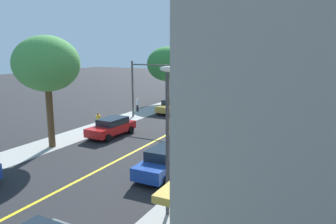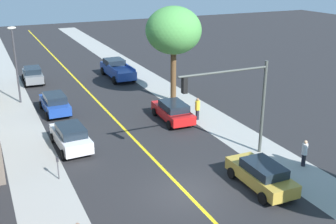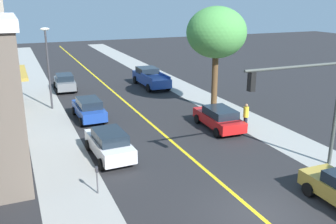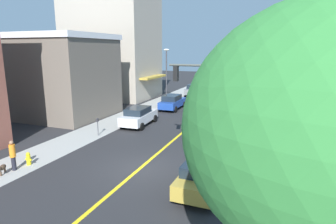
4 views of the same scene
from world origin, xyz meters
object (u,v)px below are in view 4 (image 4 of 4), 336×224
object	(u,v)px
blue_sedan_left_curb	(172,102)
grey_sedan_left_curb	(195,90)
traffic_light_mast	(236,93)
gold_sedan_right_curb	(204,173)
white_sedan_left_curb	(139,116)
parking_meter	(98,124)
street_lamp	(166,70)
red_sedan_right_curb	(238,120)
pedestrian_yellow_shirt	(261,122)
blue_pickup_truck	(255,94)
pedestrian_orange_shirt	(13,155)
small_dog	(2,168)
fire_hydrant	(28,159)
pedestrian_white_shirt	(293,176)
street_tree_left_near	(272,53)

from	to	relation	value
blue_sedan_left_curb	grey_sedan_left_curb	world-z (taller)	grey_sedan_left_curb
traffic_light_mast	gold_sedan_right_curb	xyz separation A→B (m)	(-0.78, -3.78, -3.32)
gold_sedan_right_curb	white_sedan_left_curb	bearing A→B (deg)	41.80
parking_meter	traffic_light_mast	distance (m)	11.11
street_lamp	red_sedan_right_curb	xyz separation A→B (m)	(10.13, -9.65, -3.25)
pedestrian_yellow_shirt	traffic_light_mast	bearing A→B (deg)	-81.78
blue_pickup_truck	gold_sedan_right_curb	bearing A→B (deg)	179.53
parking_meter	white_sedan_left_curb	world-z (taller)	white_sedan_left_curb
blue_pickup_truck	pedestrian_orange_shirt	xyz separation A→B (m)	(-10.48, -26.92, -0.03)
grey_sedan_left_curb	small_dog	world-z (taller)	grey_sedan_left_curb
fire_hydrant	street_lamp	bearing A→B (deg)	89.95
traffic_light_mast	pedestrian_white_shirt	world-z (taller)	traffic_light_mast
street_tree_left_near	gold_sedan_right_curb	distance (m)	16.72
street_lamp	red_sedan_right_curb	size ratio (longest dim) A/B	1.39
blue_pickup_truck	small_dog	world-z (taller)	blue_pickup_truck
parking_meter	pedestrian_orange_shirt	distance (m)	7.16
pedestrian_yellow_shirt	street_tree_left_near	bearing A→B (deg)	103.67
white_sedan_left_curb	street_lamp	bearing A→B (deg)	7.20
traffic_light_mast	white_sedan_left_curb	distance (m)	11.02
red_sedan_right_curb	white_sedan_left_curb	distance (m)	8.42
street_lamp	pedestrian_white_shirt	size ratio (longest dim) A/B	3.97
street_lamp	fire_hydrant	bearing A→B (deg)	-90.05
blue_pickup_truck	parking_meter	bearing A→B (deg)	153.37
fire_hydrant	blue_sedan_left_curb	size ratio (longest dim) A/B	0.17
street_tree_left_near	fire_hydrant	bearing A→B (deg)	-126.83
gold_sedan_right_curb	pedestrian_yellow_shirt	xyz separation A→B (m)	(1.90, 10.63, 0.13)
white_sedan_left_curb	traffic_light_mast	bearing A→B (deg)	-124.38
street_lamp	pedestrian_yellow_shirt	size ratio (longest dim) A/B	3.75
blue_sedan_left_curb	pedestrian_yellow_shirt	bearing A→B (deg)	-123.30
red_sedan_right_curb	pedestrian_white_shirt	bearing A→B (deg)	-156.88
blue_pickup_truck	blue_sedan_left_curb	bearing A→B (deg)	136.60
street_tree_left_near	fire_hydrant	world-z (taller)	street_tree_left_near
street_lamp	gold_sedan_right_curb	bearing A→B (deg)	-64.26
red_sedan_right_curb	pedestrian_yellow_shirt	world-z (taller)	pedestrian_yellow_shirt
parking_meter	pedestrian_white_shirt	bearing A→B (deg)	-18.26
street_tree_left_near	pedestrian_white_shirt	xyz separation A→B (m)	(1.64, -14.64, -5.26)
white_sedan_left_curb	red_sedan_right_curb	bearing A→B (deg)	-79.81
white_sedan_left_curb	grey_sedan_left_curb	distance (m)	17.54
pedestrian_yellow_shirt	small_dog	world-z (taller)	pedestrian_yellow_shirt
street_lamp	pedestrian_orange_shirt	distance (m)	22.68
traffic_light_mast	small_dog	size ratio (longest dim) A/B	7.92
pedestrian_orange_shirt	traffic_light_mast	bearing A→B (deg)	152.24
street_lamp	street_tree_left_near	bearing A→B (deg)	-22.78
blue_sedan_left_curb	grey_sedan_left_curb	size ratio (longest dim) A/B	1.04
grey_sedan_left_curb	pedestrian_orange_shirt	xyz separation A→B (m)	(-2.09, -28.53, 0.06)
pedestrian_white_shirt	blue_pickup_truck	bearing A→B (deg)	26.53
street_tree_left_near	grey_sedan_left_curb	size ratio (longest dim) A/B	1.89
red_sedan_right_curb	grey_sedan_left_curb	world-z (taller)	grey_sedan_left_curb
gold_sedan_right_curb	grey_sedan_left_curb	size ratio (longest dim) A/B	1.03
grey_sedan_left_curb	blue_pickup_truck	world-z (taller)	blue_pickup_truck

